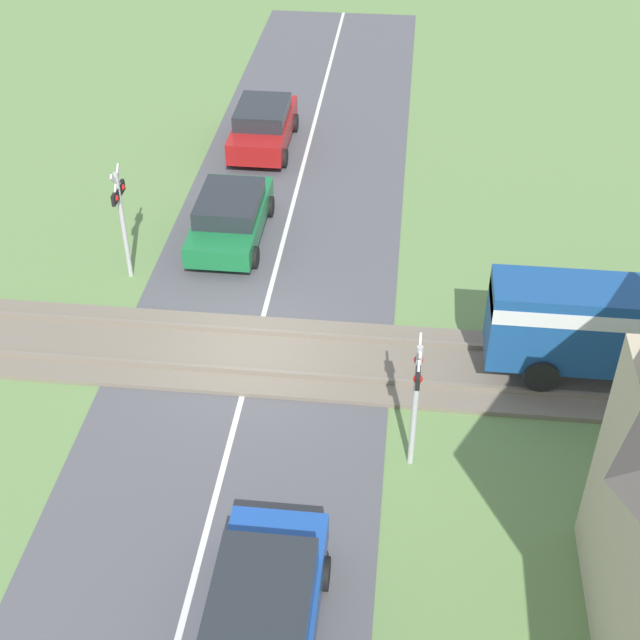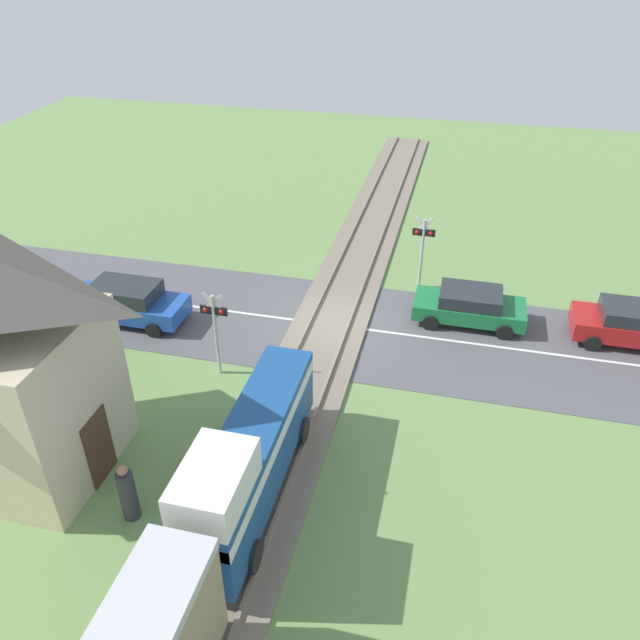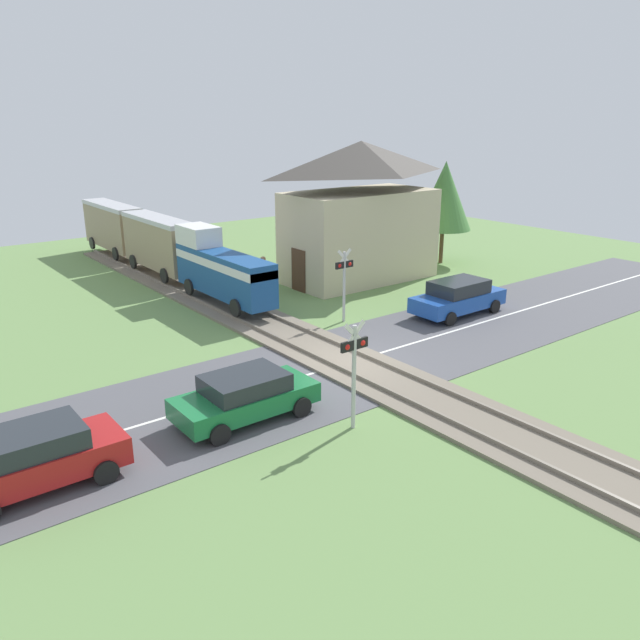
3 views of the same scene
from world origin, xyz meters
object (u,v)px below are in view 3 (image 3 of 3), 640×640
Objects in this scene: crossing_signal_east_approach at (344,276)px; train at (159,243)px; station_building at (360,214)px; car_behind_queue at (35,457)px; pedestrian_by_station at (263,275)px; car_far_side at (458,297)px; car_near_crossing at (245,395)px; crossing_signal_west_approach at (354,361)px.

train is at bearing 103.97° from crossing_signal_east_approach.
station_building reaches higher than train.
train is at bearing 140.84° from station_building.
car_behind_queue is 17.63m from pedestrian_by_station.
car_behind_queue is (-10.62, -16.92, -1.10)m from train.
pedestrian_by_station is (-0.03, 6.16, -1.19)m from crossing_signal_east_approach.
car_far_side is 1.13× the size of car_behind_queue.
crossing_signal_west_approach is at bearing -47.69° from car_near_crossing.
car_near_crossing is 16.93m from station_building.
car_near_crossing is 13.80m from pedestrian_by_station.
crossing_signal_west_approach is (-10.42, -5.16, 1.19)m from car_far_side.
car_near_crossing is 1.32× the size of crossing_signal_west_approach.
car_far_side is (12.49, 2.88, 0.07)m from car_near_crossing.
car_near_crossing is at bearing -146.95° from crossing_signal_east_approach.
train is 4.51× the size of car_far_side.
pedestrian_by_station is (2.90, -5.61, -1.08)m from train.
pedestrian_by_station is at bearing 118.55° from car_far_side.
car_behind_queue is 14.55m from crossing_signal_east_approach.
crossing_signal_west_approach is at bearing -131.62° from station_building.
train reaches higher than car_far_side.
station_building reaches higher than car_behind_queue.
train is 2.38× the size of station_building.
pedestrian_by_station reaches higher than car_near_crossing.
station_building is 6.03m from pedestrian_by_station.
crossing_signal_east_approach reaches higher than pedestrian_by_station.
train is 11.55× the size of pedestrian_by_station.
car_near_crossing is 1.03× the size of car_behind_queue.
pedestrian_by_station is at bearing 39.93° from car_behind_queue.
train is at bearing 81.33° from crossing_signal_west_approach.
crossing_signal_east_approach is 0.37× the size of station_building.
car_behind_queue is 1.27× the size of crossing_signal_west_approach.
car_near_crossing is 0.48× the size of station_building.
car_behind_queue is at bearing -180.00° from car_near_crossing.
pedestrian_by_station reaches higher than car_behind_queue.
crossing_signal_west_approach reaches higher than pedestrian_by_station.
car_near_crossing is 9.54m from crossing_signal_east_approach.
car_far_side is 18.33m from car_behind_queue.
crossing_signal_west_approach is 0.37× the size of station_building.
station_building is at bearing 37.82° from car_near_crossing.
crossing_signal_west_approach is at bearing -16.49° from car_behind_queue.
crossing_signal_west_approach is at bearing -153.66° from car_far_side.
pedestrian_by_station is (-5.30, 1.07, -2.68)m from station_building.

